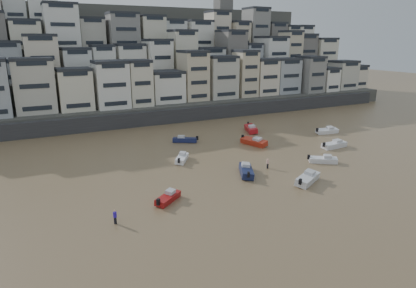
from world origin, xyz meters
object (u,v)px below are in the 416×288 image
boat_e (254,141)px  boat_g (327,130)px  boat_f (182,157)px  boat_c (246,169)px  boat_h (185,139)px  boat_a (308,177)px  boat_i (251,128)px  person_blue (115,217)px  person_pink (268,163)px  boat_b (323,159)px  boat_d (334,144)px  boat_j (168,197)px

boat_e → boat_g: 20.08m
boat_f → boat_g: (37.05, 3.46, 0.06)m
boat_f → boat_c: bearing=-114.6°
boat_f → boat_h: 12.40m
boat_f → boat_h: boat_h is taller
boat_a → boat_i: boat_i is taller
person_blue → person_pink: same height
boat_a → person_blue: size_ratio=3.58×
boat_b → boat_e: (-4.42, 14.78, 0.15)m
boat_h → person_pink: size_ratio=3.13×
boat_a → boat_g: boat_a is taller
boat_d → boat_e: (-12.99, 8.77, 0.03)m
boat_h → person_blue: (-21.18, -28.81, 0.13)m
boat_j → boat_d: bearing=-24.9°
boat_b → boat_h: (-16.00, 22.96, 0.04)m
boat_g → boat_b: bearing=-127.3°
boat_d → boat_j: (-38.14, -8.86, -0.15)m
boat_b → boat_h: boat_h is taller
boat_d → person_blue: 47.26m
boat_a → boat_e: (4.31, 20.77, 0.00)m
boat_a → boat_i: size_ratio=0.94×
boat_g → person_pink: size_ratio=3.23×
boat_i → person_pink: bearing=-6.1°
boat_a → boat_b: boat_a is taller
boat_b → boat_d: boat_d is taller
boat_f → person_pink: person_pink is taller
boat_b → boat_g: bearing=78.4°
boat_g → person_pink: 29.13m
boat_a → person_pink: (-1.52, 7.93, 0.02)m
boat_f → boat_h: bearing=8.8°
boat_a → boat_d: size_ratio=1.04×
boat_e → boat_g: boat_e is taller
boat_b → boat_e: size_ratio=0.83×
boat_g → person_blue: person_blue is taller
boat_i → boat_d: bearing=42.6°
boat_b → boat_g: size_ratio=0.92×
boat_f → person_blue: (-15.78, -17.65, 0.16)m
boat_b → boat_i: 24.49m
boat_c → boat_e: bearing=-11.4°
boat_a → person_pink: size_ratio=3.58×
boat_f → boat_e: bearing=-45.5°
boat_f → boat_i: boat_i is taller
boat_b → boat_a: bearing=-111.3°
boat_c → person_pink: size_ratio=3.56×
boat_b → boat_d: size_ratio=0.86×
boat_f → boat_g: bearing=-50.1°
boat_h → boat_b: bearing=154.6°
boat_e → boat_j: bearing=-72.4°
boat_f → person_pink: size_ratio=3.00×
boat_c → boat_i: boat_i is taller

